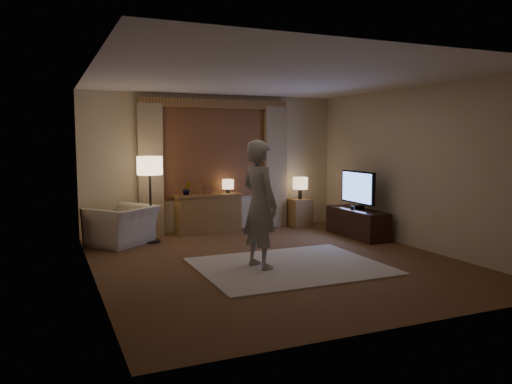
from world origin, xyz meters
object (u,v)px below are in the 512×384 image
sideboard (208,215)px  armchair (122,226)px  tv_stand (357,223)px  side_table (300,213)px  person (260,204)px

sideboard → armchair: size_ratio=1.20×
sideboard → tv_stand: size_ratio=0.86×
armchair → tv_stand: 4.13m
side_table → tv_stand: side_table is taller
tv_stand → person: (-2.52, -1.35, 0.63)m
armchair → tv_stand: (4.02, -0.95, -0.07)m
tv_stand → person: 2.93m
side_table → tv_stand: bearing=-71.9°
person → side_table: bearing=-51.6°
sideboard → person: bearing=-93.1°
side_table → person: 3.46m
side_table → tv_stand: (0.44, -1.35, -0.03)m
armchair → person: (1.50, -2.30, 0.56)m
armchair → tv_stand: size_ratio=0.71×
armchair → person: bearing=83.2°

